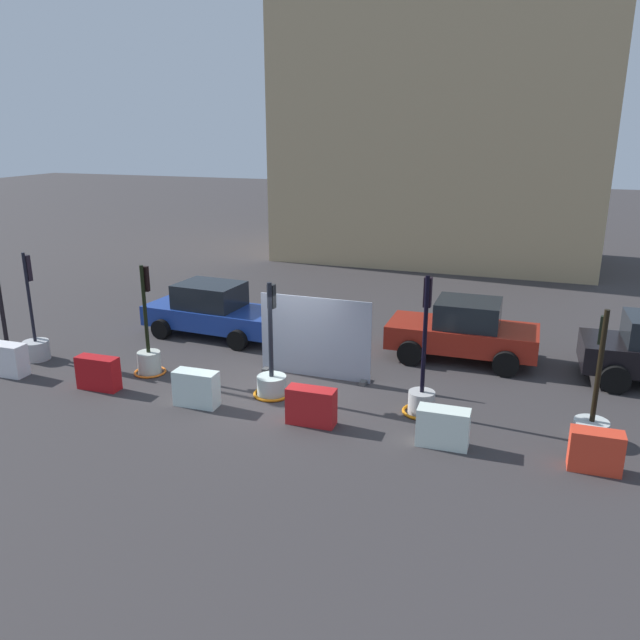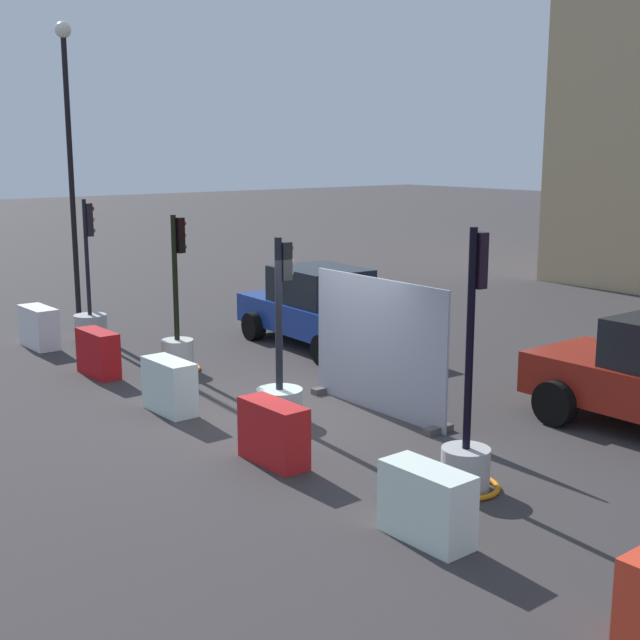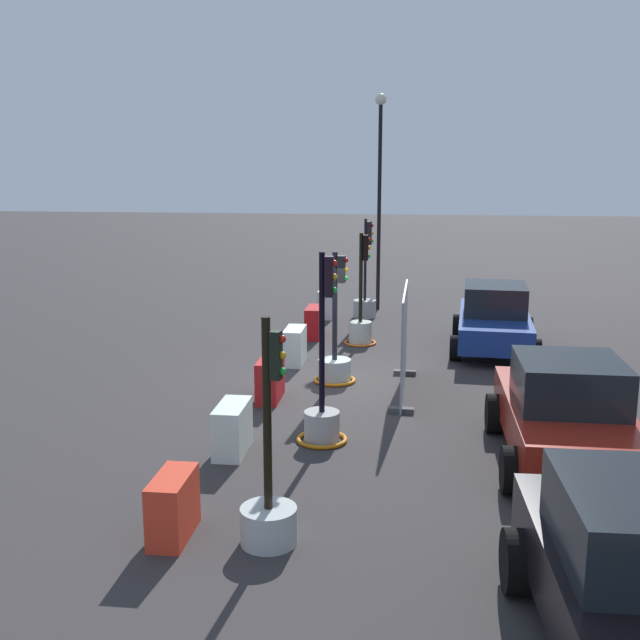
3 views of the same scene
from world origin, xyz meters
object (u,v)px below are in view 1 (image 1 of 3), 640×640
construction_barrier_3 (311,406)px  construction_barrier_4 (443,427)px  construction_barrier_1 (98,373)px  traffic_light_1 (149,355)px  construction_barrier_0 (6,359)px  construction_barrier_5 (596,451)px  traffic_light_2 (272,378)px  construction_barrier_2 (196,389)px  car_blue_estate (213,310)px  traffic_light_4 (592,420)px  car_red_compact (463,331)px  traffic_light_3 (422,391)px  traffic_light_0 (36,342)px

construction_barrier_3 → construction_barrier_4: (2.89, -0.03, -0.01)m
construction_barrier_1 → traffic_light_1: bearing=66.4°
construction_barrier_0 → construction_barrier_1: bearing=0.5°
construction_barrier_5 → traffic_light_2: bearing=170.7°
construction_barrier_2 → car_blue_estate: (-2.17, 4.82, 0.37)m
traffic_light_2 → traffic_light_4: bearing=0.4°
construction_barrier_3 → car_red_compact: size_ratio=0.27×
traffic_light_3 → construction_barrier_2: (-5.07, -1.36, -0.10)m
construction_barrier_3 → car_red_compact: 5.88m
car_blue_estate → traffic_light_4: bearing=-18.6°
traffic_light_3 → construction_barrier_1: size_ratio=2.99×
traffic_light_4 → traffic_light_2: bearing=-179.6°
construction_barrier_3 → car_blue_estate: 6.99m
traffic_light_2 → construction_barrier_2: bearing=-141.6°
traffic_light_3 → construction_barrier_0: size_ratio=2.84×
traffic_light_2 → traffic_light_3: bearing=3.5°
traffic_light_3 → construction_barrier_3: bearing=-148.2°
construction_barrier_1 → car_red_compact: bearing=32.1°
construction_barrier_2 → car_blue_estate: car_blue_estate is taller
construction_barrier_5 → construction_barrier_2: bearing=179.7°
construction_barrier_3 → construction_barrier_5: (5.78, -0.04, -0.01)m
construction_barrier_3 → construction_barrier_4: bearing=-0.5°
construction_barrier_0 → traffic_light_1: bearing=21.2°
construction_barrier_3 → construction_barrier_5: size_ratio=1.12×
construction_barrier_0 → construction_barrier_1: 2.92m
traffic_light_3 → construction_barrier_1: bearing=-170.5°
traffic_light_3 → traffic_light_4: traffic_light_3 is taller
construction_barrier_1 → construction_barrier_2: size_ratio=1.03×
traffic_light_2 → construction_barrier_1: (-4.24, -1.09, -0.02)m
construction_barrier_5 → traffic_light_4: bearing=90.5°
construction_barrier_3 → car_blue_estate: (-5.05, 4.82, 0.38)m
construction_barrier_3 → traffic_light_3: bearing=31.8°
car_blue_estate → car_red_compact: (7.66, 0.43, 0.03)m
construction_barrier_0 → construction_barrier_3: construction_barrier_0 is taller
construction_barrier_0 → car_blue_estate: size_ratio=0.26×
car_blue_estate → traffic_light_3: bearing=-25.5°
traffic_light_2 → car_blue_estate: (-3.60, 3.68, 0.36)m
traffic_light_0 → traffic_light_2: bearing=-0.6°
construction_barrier_2 → car_red_compact: bearing=43.7°
traffic_light_4 → traffic_light_3: bearing=177.2°
traffic_light_4 → construction_barrier_5: bearing=-89.5°
traffic_light_3 → car_blue_estate: traffic_light_3 is taller
construction_barrier_1 → car_blue_estate: bearing=82.4°
traffic_light_1 → construction_barrier_1: traffic_light_1 is taller
traffic_light_4 → construction_barrier_1: 11.51m
traffic_light_0 → traffic_light_4: bearing=-0.1°
car_red_compact → construction_barrier_0: bearing=-155.0°
traffic_light_2 → car_blue_estate: size_ratio=0.64×
traffic_light_0 → traffic_light_1: size_ratio=1.04×
traffic_light_3 → construction_barrier_3: traffic_light_3 is taller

